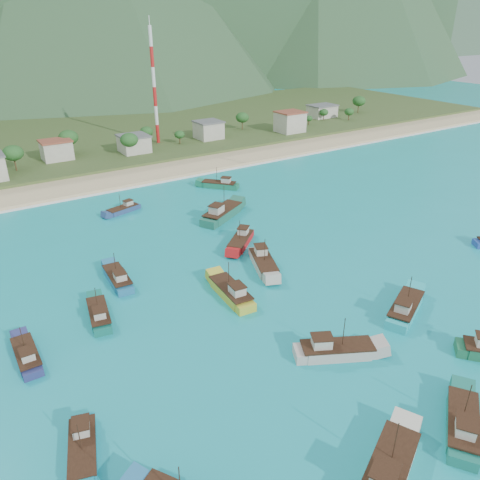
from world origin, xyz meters
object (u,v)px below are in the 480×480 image
boat_11 (220,185)px  boat_18 (123,210)px  boat_3 (263,263)px  boat_14 (83,450)px  boat_23 (241,241)px  boat_25 (27,356)px  boat_20 (388,472)px  boat_24 (99,315)px  boat_13 (405,309)px  boat_4 (118,279)px  boat_12 (462,425)px  boat_7 (222,214)px  boat_15 (231,293)px  boat_5 (335,351)px  radio_tower (154,87)px

boat_11 → boat_18: (-29.63, -2.84, -0.19)m
boat_3 → boat_14: size_ratio=1.19×
boat_23 → boat_25: bearing=66.8°
boat_20 → boat_24: size_ratio=1.29×
boat_13 → boat_23: boat_13 is taller
boat_4 → boat_3: bearing=-16.9°
boat_18 → boat_12: bearing=170.1°
boat_7 → boat_20: boat_7 is taller
boat_11 → boat_12: 92.52m
boat_12 → boat_25: size_ratio=1.18×
boat_15 → boat_5: bearing=-74.6°
boat_14 → boat_15: 36.01m
boat_18 → boat_20: (-3.30, -86.94, 0.40)m
boat_20 → boat_24: boat_20 is taller
boat_4 → boat_5: (18.97, -36.85, 0.13)m
boat_4 → radio_tower: bearing=65.5°
boat_3 → boat_12: boat_3 is taller
boat_18 → boat_23: size_ratio=0.91×
boat_18 → boat_23: boat_23 is taller
boat_5 → boat_24: size_ratio=1.17×
boat_3 → boat_5: (-6.73, -27.14, 0.00)m
boat_5 → boat_23: 38.75m
boat_14 → boat_25: bearing=-68.1°
boat_15 → boat_18: boat_15 is taller
boat_3 → boat_15: bearing=49.4°
radio_tower → boat_20: bearing=-104.8°
boat_3 → boat_20: size_ratio=0.93×
radio_tower → boat_3: radio_tower is taller
radio_tower → boat_4: bearing=-118.3°
boat_4 → boat_20: size_ratio=0.81×
boat_5 → boat_13: bearing=122.8°
boat_15 → boat_25: size_ratio=1.26×
boat_15 → boat_20: bearing=-93.1°
boat_4 → boat_25: bearing=-139.2°
boat_25 → boat_11: bearing=38.9°
boat_13 → boat_18: boat_13 is taller
boat_23 → boat_18: bearing=-16.5°
boat_4 → boat_25: (-18.25, -13.74, -0.11)m
boat_5 → boat_20: boat_20 is taller
boat_4 → boat_20: 55.33m
boat_18 → boat_14: bearing=140.5°
radio_tower → boat_13: (-11.28, -122.92, -20.71)m
boat_7 → boat_15: (-16.92, -31.22, -0.25)m
boat_3 → boat_20: boat_20 is taller
boat_3 → boat_4: bearing=0.8°
boat_4 → boat_12: boat_12 is taller
boat_7 → boat_24: size_ratio=1.40×
boat_3 → boat_18: bearing=-51.8°
boat_14 → boat_23: 55.87m
boat_14 → boat_20: bearing=157.7°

